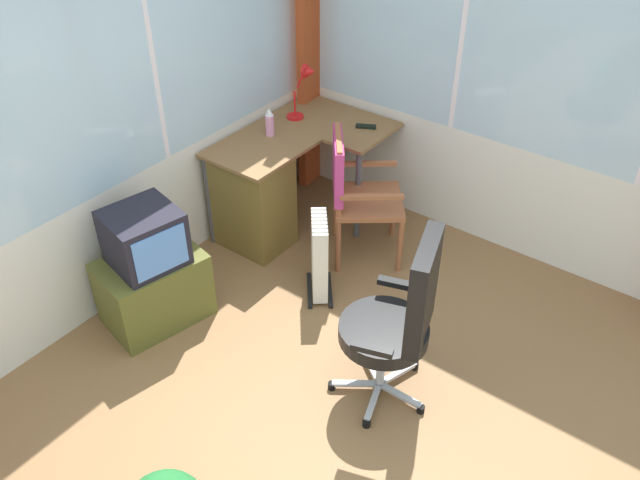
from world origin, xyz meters
name	(u,v)px	position (x,y,z in m)	size (l,w,h in m)	color
ground	(338,467)	(0.00, 0.00, -0.03)	(5.60, 4.94, 0.06)	brown
north_window_panel	(52,144)	(0.00, 2.00, 1.26)	(4.60, 0.07, 2.53)	silver
east_window_panel	(552,93)	(2.33, 0.00, 1.26)	(0.07, 3.94, 2.53)	silver
curtain_corner	(309,43)	(2.20, 1.87, 1.22)	(0.26, 0.07, 2.43)	#AA411D
desk	(259,192)	(1.28, 1.64, 0.41)	(1.29, 0.92, 0.76)	brown
desk_lamp	(306,82)	(1.93, 1.69, 1.04)	(0.22, 0.19, 0.42)	red
tv_remote	(366,126)	(2.04, 1.22, 0.78)	(0.04, 0.15, 0.02)	black
spray_bottle	(270,122)	(1.52, 1.71, 0.87)	(0.06, 0.06, 0.22)	pink
wooden_armchair	(350,183)	(1.54, 1.01, 0.61)	(0.67, 0.67, 0.97)	#9A5835
office_chair	(401,316)	(0.59, 0.02, 0.62)	(0.63, 0.55, 1.12)	#B7B7BF
tv_on_stand	(151,274)	(0.21, 1.61, 0.37)	(0.72, 0.57, 0.83)	brown
space_heater	(319,255)	(1.07, 0.92, 0.30)	(0.38, 0.36, 0.60)	white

